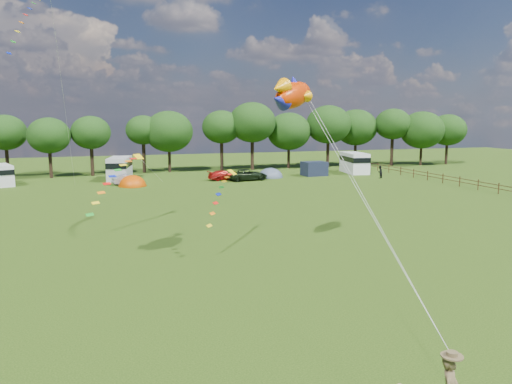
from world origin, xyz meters
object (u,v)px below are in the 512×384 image
object	(u,v)px
car_b	(128,180)
walker_a	(380,172)
car_c	(224,175)
car_d	(247,175)
campervan_d	(354,162)
campervan_b	(1,174)
walker_b	(362,169)
tent_orange	(133,186)
campervan_c	(120,168)
fish_kite	(291,95)
tent_greyblue	(270,177)

from	to	relation	value
car_b	walker_a	world-z (taller)	walker_a
car_b	car_c	bearing A→B (deg)	-98.97
car_d	campervan_d	distance (m)	17.61
car_b	walker_a	size ratio (longest dim) A/B	2.02
campervan_b	walker_b	world-z (taller)	campervan_b
tent_orange	campervan_c	bearing A→B (deg)	99.71
campervan_c	campervan_d	bearing A→B (deg)	-82.56
car_c	fish_kite	bearing A→B (deg)	163.42
car_c	walker_a	world-z (taller)	walker_a
campervan_b	car_b	bearing A→B (deg)	-123.33
tent_orange	walker_a	xyz separation A→B (m)	(31.81, -2.16, 0.82)
tent_orange	fish_kite	xyz separation A→B (m)	(6.91, -32.93, 9.34)
car_c	fish_kite	xyz separation A→B (m)	(-4.79, -35.26, 8.74)
car_d	fish_kite	world-z (taller)	fish_kite
campervan_b	tent_greyblue	bearing A→B (deg)	-112.69
fish_kite	tent_orange	bearing A→B (deg)	61.65
tent_orange	walker_a	size ratio (longest dim) A/B	2.15
tent_greyblue	fish_kite	world-z (taller)	fish_kite
car_c	walker_a	distance (m)	20.60
tent_orange	fish_kite	distance (m)	34.92
car_b	campervan_d	world-z (taller)	campervan_d
walker_b	walker_a	bearing A→B (deg)	85.25
walker_b	car_b	bearing A→B (deg)	-7.78
campervan_c	walker_a	distance (m)	34.11
car_c	walker_a	xyz separation A→B (m)	(20.11, -4.49, 0.22)
car_d	campervan_b	xyz separation A→B (m)	(-29.30, 4.33, 0.60)
tent_orange	walker_b	xyz separation A→B (m)	(31.54, 2.00, 0.76)
campervan_c	fish_kite	xyz separation A→B (m)	(8.05, -39.59, 7.79)
car_d	campervan_b	size ratio (longest dim) A/B	0.97
car_b	campervan_b	world-z (taller)	campervan_b
campervan_b	fish_kite	world-z (taller)	fish_kite
campervan_c	walker_b	distance (m)	33.02
car_d	campervan_d	xyz separation A→B (m)	(17.24, 3.50, 0.85)
campervan_d	walker_a	bearing A→B (deg)	-170.81
walker_a	walker_b	world-z (taller)	walker_a
campervan_b	walker_a	world-z (taller)	campervan_b
campervan_b	tent_greyblue	size ratio (longest dim) A/B	1.48
car_b	car_c	distance (m)	12.18
campervan_c	campervan_d	world-z (taller)	campervan_d
car_c	campervan_c	size ratio (longest dim) A/B	0.65
campervan_d	tent_orange	xyz separation A→B (m)	(-31.67, -4.56, -1.56)
car_b	campervan_b	xyz separation A→B (m)	(-14.41, 3.71, 0.73)
car_c	campervan_b	bearing A→B (deg)	74.60
car_b	campervan_b	size ratio (longest dim) A/B	0.62
car_b	car_c	world-z (taller)	car_c
campervan_b	walker_b	bearing A→B (deg)	-113.04
campervan_d	walker_b	bearing A→B (deg)	-174.91
tent_orange	tent_greyblue	world-z (taller)	tent_orange
car_c	tent_orange	bearing A→B (deg)	92.43
campervan_d	campervan_c	bearing A→B (deg)	94.41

